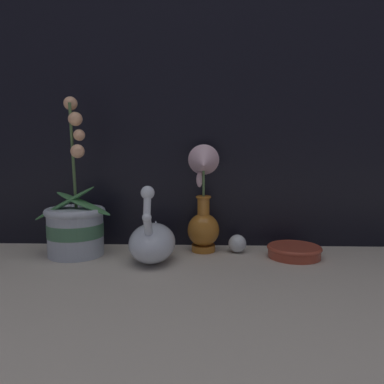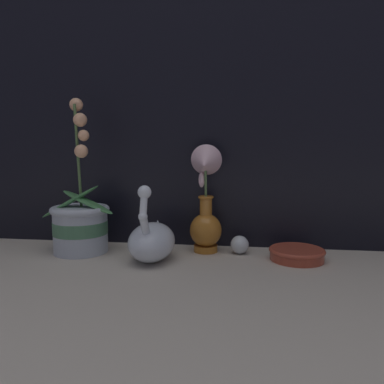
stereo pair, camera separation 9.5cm
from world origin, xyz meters
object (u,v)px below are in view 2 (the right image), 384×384
amber_dish (297,253)px  swan_figurine (152,240)px  orchid_potted_plant (80,222)px  glass_sphere (240,245)px  blue_vase (206,206)px

amber_dish → swan_figurine: bearing=-172.3°
orchid_potted_plant → amber_dish: bearing=0.0°
swan_figurine → glass_sphere: size_ratio=4.01×
glass_sphere → blue_vase: bearing=179.2°
orchid_potted_plant → glass_sphere: bearing=5.4°
swan_figurine → amber_dish: (0.39, 0.05, -0.04)m
blue_vase → glass_sphere: bearing=-0.8°
orchid_potted_plant → amber_dish: (0.61, 0.00, -0.07)m
swan_figurine → glass_sphere: swan_figurine is taller
glass_sphere → amber_dish: glass_sphere is taller
blue_vase → amber_dish: blue_vase is taller
blue_vase → glass_sphere: size_ratio=5.96×
glass_sphere → amber_dish: size_ratio=0.35×
blue_vase → orchid_potted_plant: bearing=-172.9°
orchid_potted_plant → amber_dish: orchid_potted_plant is taller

